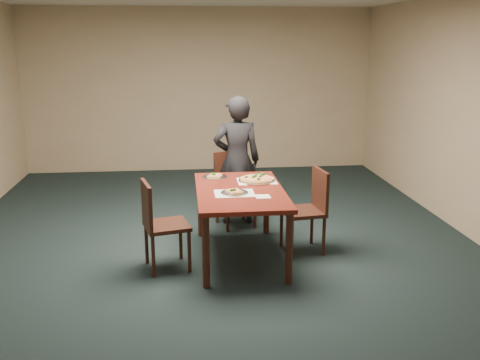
{
  "coord_description": "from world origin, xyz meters",
  "views": [
    {
      "loc": [
        -0.3,
        -5.38,
        2.24
      ],
      "look_at": [
        0.27,
        -0.09,
        0.85
      ],
      "focal_mm": 40.0,
      "sensor_mm": 36.0,
      "label": 1
    }
  ],
  "objects": [
    {
      "name": "placemat_near",
      "position": [
        0.2,
        -0.23,
        0.75
      ],
      "size": [
        0.4,
        0.3,
        0.0
      ],
      "primitive_type": "cube",
      "color": "white",
      "rests_on": "dining_table"
    },
    {
      "name": "chair_left",
      "position": [
        -0.56,
        -0.3,
        0.52
      ],
      "size": [
        0.51,
        0.51,
        0.91
      ],
      "rotation": [
        0.0,
        0.0,
        1.81
      ],
      "color": "black",
      "rests_on": "ground"
    },
    {
      "name": "diner",
      "position": [
        0.35,
        1.05,
        0.8
      ],
      "size": [
        0.58,
        0.38,
        1.6
      ],
      "primitive_type": "imported",
      "rotation": [
        0.0,
        0.0,
        3.14
      ],
      "color": "black",
      "rests_on": "ground"
    },
    {
      "name": "chair_far",
      "position": [
        0.3,
        1.0,
        0.52
      ],
      "size": [
        0.52,
        0.52,
        0.91
      ],
      "rotation": [
        0.0,
        0.0,
        0.29
      ],
      "color": "black",
      "rests_on": "ground"
    },
    {
      "name": "ground",
      "position": [
        0.0,
        0.0,
        0.0
      ],
      "size": [
        8.0,
        8.0,
        0.0
      ],
      "primitive_type": "plane",
      "color": "black",
      "rests_on": "ground"
    },
    {
      "name": "chair_right",
      "position": [
        1.04,
        0.02,
        0.52
      ],
      "size": [
        0.47,
        0.47,
        0.91
      ],
      "rotation": [
        0.0,
        0.0,
        -1.44
      ],
      "color": "black",
      "rests_on": "ground"
    },
    {
      "name": "pizza_pan",
      "position": [
        0.49,
        0.23,
        0.77
      ],
      "size": [
        0.4,
        0.4,
        0.07
      ],
      "color": "silver",
      "rests_on": "dining_table"
    },
    {
      "name": "slice_plate_far",
      "position": [
        0.04,
        0.44,
        0.76
      ],
      "size": [
        0.28,
        0.28,
        0.06
      ],
      "color": "silver",
      "rests_on": "dining_table"
    },
    {
      "name": "placemat_main",
      "position": [
        0.49,
        0.22,
        0.75
      ],
      "size": [
        0.42,
        0.32,
        0.0
      ],
      "primitive_type": "cube",
      "color": "white",
      "rests_on": "dining_table"
    },
    {
      "name": "napkin",
      "position": [
        0.46,
        -0.39,
        0.75
      ],
      "size": [
        0.14,
        0.14,
        0.01
      ],
      "primitive_type": "cube",
      "rotation": [
        0.0,
        0.0,
        0.02
      ],
      "color": "white",
      "rests_on": "dining_table"
    },
    {
      "name": "room_shell",
      "position": [
        0.0,
        0.0,
        1.74
      ],
      "size": [
        8.0,
        8.0,
        8.0
      ],
      "color": "tan",
      "rests_on": "ground"
    },
    {
      "name": "slice_plate_near",
      "position": [
        0.2,
        -0.23,
        0.76
      ],
      "size": [
        0.28,
        0.28,
        0.06
      ],
      "color": "silver",
      "rests_on": "dining_table"
    },
    {
      "name": "dining_table",
      "position": [
        0.27,
        -0.09,
        0.66
      ],
      "size": [
        0.9,
        1.5,
        0.75
      ],
      "color": "#531610",
      "rests_on": "ground"
    }
  ]
}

